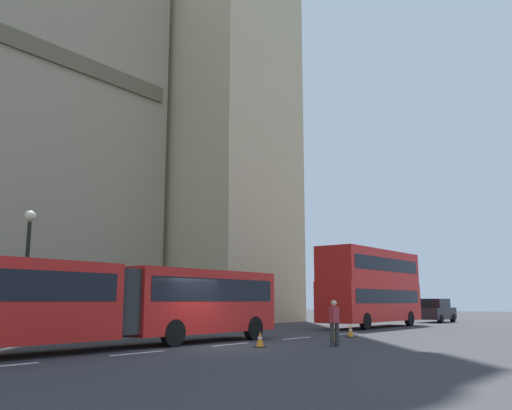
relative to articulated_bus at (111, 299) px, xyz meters
name	(u,v)px	position (x,y,z in m)	size (l,w,h in m)	color
ground_plane	(209,347)	(2.98, -1.99, -1.75)	(160.00, 160.00, 0.00)	#333335
lane_centre_marking	(189,348)	(1.92, -1.99, -1.74)	(25.20, 0.16, 0.01)	silver
articulated_bus	(111,299)	(0.00, 0.00, 0.00)	(16.24, 2.54, 2.90)	red
double_decker_bus	(371,285)	(20.57, 0.00, 0.96)	(10.12, 2.54, 4.90)	red
sedan_lead	(436,311)	(31.56, -0.16, -0.83)	(4.40, 1.86, 1.85)	black
traffic_cone_west	(260,339)	(3.87, -3.68, -1.46)	(0.36, 0.36, 0.58)	black
traffic_cone_middle	(335,335)	(8.11, -4.39, -1.46)	(0.36, 0.36, 0.58)	black
traffic_cone_east	(350,331)	(10.96, -3.56, -1.46)	(0.36, 0.36, 0.58)	black
street_lamp	(27,265)	(-0.72, 4.51, 1.31)	(0.44, 0.44, 5.27)	black
pedestrian_near_cones	(334,321)	(5.81, -5.67, -0.83)	(0.43, 0.47, 1.69)	#333333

